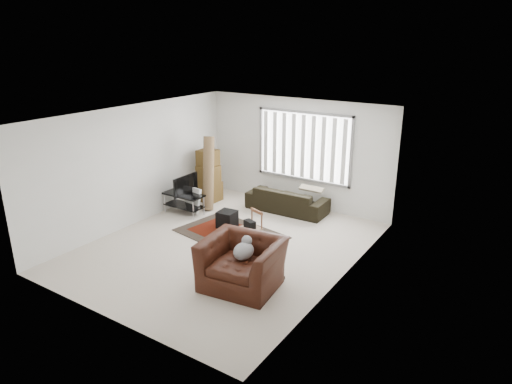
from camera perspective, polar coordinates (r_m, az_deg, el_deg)
room at (r=9.22m, az=-1.95°, el=4.20°), size 6.00×6.02×2.71m
persian_rug at (r=10.01m, az=-3.18°, el=-5.23°), size 2.45×1.84×0.02m
tv_stand at (r=11.14m, az=-9.00°, el=-0.90°), size 1.01×0.46×0.51m
tv at (r=11.02m, az=-9.10°, el=0.95°), size 0.11×0.82×0.47m
subwoofer at (r=10.26m, az=-3.63°, el=-3.41°), size 0.41×0.41×0.38m
moving_boxes at (r=11.88m, az=-5.94°, el=1.83°), size 0.56×0.51×1.35m
white_flatpack at (r=11.24m, az=-7.94°, el=-0.98°), size 0.51×0.28×0.62m
rolled_rug at (r=11.26m, az=-5.97°, el=2.35°), size 0.49×0.66×1.82m
sofa at (r=11.19m, az=3.92°, el=-0.52°), size 2.01×0.92×0.77m
side_chair at (r=9.33m, az=-0.68°, el=-4.35°), size 0.51×0.51×0.74m
armchair at (r=7.85m, az=-1.75°, el=-8.50°), size 1.44×1.29×0.97m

